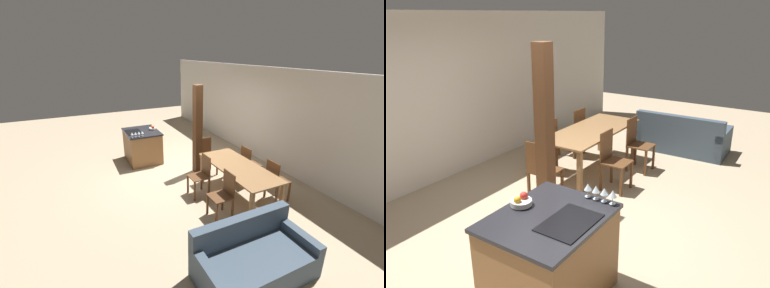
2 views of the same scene
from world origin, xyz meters
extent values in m
plane|color=tan|center=(0.00, 0.00, 0.00)|extent=(16.00, 16.00, 0.00)
cube|color=silver|center=(0.00, 2.65, 1.35)|extent=(11.20, 0.08, 2.70)
cube|color=olive|center=(-1.11, -0.60, 0.44)|extent=(1.11, 0.90, 0.87)
cube|color=#232328|center=(-1.11, -0.60, 0.89)|extent=(1.15, 0.94, 0.04)
cube|color=black|center=(-1.11, -0.82, 0.92)|extent=(0.56, 0.40, 0.01)
cylinder|color=silver|center=(-1.10, -0.26, 0.95)|extent=(0.21, 0.21, 0.05)
sphere|color=red|center=(-1.06, -0.26, 1.00)|extent=(0.08, 0.08, 0.08)
sphere|color=gold|center=(-1.15, -0.26, 1.00)|extent=(0.07, 0.07, 0.07)
cylinder|color=silver|center=(-0.61, -0.99, 0.93)|extent=(0.06, 0.06, 0.00)
cylinder|color=silver|center=(-0.61, -0.99, 0.96)|extent=(0.01, 0.01, 0.07)
cone|color=silver|center=(-0.61, -0.99, 1.03)|extent=(0.08, 0.08, 0.07)
cylinder|color=silver|center=(-0.61, -0.89, 0.93)|extent=(0.06, 0.06, 0.00)
cylinder|color=silver|center=(-0.61, -0.89, 0.96)|extent=(0.01, 0.01, 0.07)
cone|color=silver|center=(-0.61, -0.89, 1.03)|extent=(0.08, 0.08, 0.07)
cylinder|color=silver|center=(-0.61, -0.80, 0.93)|extent=(0.06, 0.06, 0.00)
cylinder|color=silver|center=(-0.61, -0.80, 0.96)|extent=(0.01, 0.01, 0.07)
cone|color=silver|center=(-0.61, -0.80, 1.03)|extent=(0.08, 0.08, 0.07)
cylinder|color=silver|center=(-0.61, -0.71, 0.93)|extent=(0.06, 0.06, 0.00)
cylinder|color=silver|center=(-0.61, -0.71, 0.96)|extent=(0.01, 0.01, 0.07)
cone|color=silver|center=(-0.61, -0.71, 1.03)|extent=(0.08, 0.08, 0.07)
cube|color=olive|center=(1.83, 0.72, 0.74)|extent=(2.04, 0.87, 0.03)
cube|color=olive|center=(0.87, 0.35, 0.36)|extent=(0.07, 0.07, 0.73)
cube|color=olive|center=(2.78, 0.35, 0.36)|extent=(0.07, 0.07, 0.73)
cube|color=olive|center=(0.87, 1.09, 0.36)|extent=(0.07, 0.07, 0.73)
cube|color=olive|center=(2.78, 1.09, 0.36)|extent=(0.07, 0.07, 0.73)
cube|color=brown|center=(1.37, -0.02, 0.46)|extent=(0.40, 0.40, 0.02)
cube|color=brown|center=(1.37, 0.17, 0.71)|extent=(0.38, 0.02, 0.47)
cube|color=brown|center=(1.19, -0.19, 0.23)|extent=(0.04, 0.04, 0.45)
cube|color=brown|center=(1.55, -0.19, 0.23)|extent=(0.04, 0.04, 0.45)
cube|color=brown|center=(1.19, 0.16, 0.23)|extent=(0.04, 0.04, 0.45)
cube|color=brown|center=(1.55, 0.16, 0.23)|extent=(0.04, 0.04, 0.45)
cube|color=brown|center=(2.29, -0.02, 0.46)|extent=(0.40, 0.40, 0.02)
cube|color=brown|center=(2.29, 0.17, 0.71)|extent=(0.38, 0.02, 0.47)
cube|color=brown|center=(2.11, -0.19, 0.23)|extent=(0.04, 0.04, 0.45)
cube|color=brown|center=(2.47, -0.19, 0.23)|extent=(0.04, 0.04, 0.45)
cube|color=brown|center=(2.11, 0.16, 0.23)|extent=(0.04, 0.04, 0.45)
cube|color=brown|center=(2.47, 0.16, 0.23)|extent=(0.04, 0.04, 0.45)
cube|color=brown|center=(1.37, 1.45, 0.46)|extent=(0.40, 0.40, 0.02)
cube|color=brown|center=(1.37, 1.26, 0.71)|extent=(0.38, 0.02, 0.47)
cube|color=brown|center=(1.55, 1.63, 0.23)|extent=(0.04, 0.04, 0.45)
cube|color=brown|center=(1.19, 1.63, 0.23)|extent=(0.04, 0.04, 0.45)
cube|color=brown|center=(1.55, 1.27, 0.23)|extent=(0.04, 0.04, 0.45)
cube|color=brown|center=(1.19, 1.27, 0.23)|extent=(0.04, 0.04, 0.45)
cube|color=brown|center=(2.29, 1.45, 0.46)|extent=(0.40, 0.40, 0.02)
cube|color=brown|center=(2.29, 1.26, 0.71)|extent=(0.38, 0.02, 0.47)
cube|color=brown|center=(2.47, 1.63, 0.23)|extent=(0.04, 0.04, 0.45)
cube|color=brown|center=(2.11, 1.63, 0.23)|extent=(0.04, 0.04, 0.45)
cube|color=brown|center=(2.47, 1.27, 0.23)|extent=(0.04, 0.04, 0.45)
cube|color=brown|center=(2.11, 1.27, 0.23)|extent=(0.04, 0.04, 0.45)
cube|color=brown|center=(0.51, 0.72, 0.46)|extent=(0.40, 0.40, 0.02)
cube|color=brown|center=(0.32, 0.72, 0.71)|extent=(0.02, 0.38, 0.47)
cube|color=brown|center=(0.69, 0.54, 0.23)|extent=(0.04, 0.04, 0.45)
cube|color=brown|center=(0.69, 0.89, 0.23)|extent=(0.04, 0.04, 0.45)
cube|color=brown|center=(0.33, 0.54, 0.23)|extent=(0.04, 0.04, 0.45)
cube|color=brown|center=(0.33, 0.89, 0.23)|extent=(0.04, 0.04, 0.45)
cube|color=#3D4C5B|center=(3.73, -0.31, 0.20)|extent=(0.89, 1.72, 0.40)
cube|color=#3D4C5B|center=(3.37, -0.31, 0.60)|extent=(0.17, 1.72, 0.40)
cube|color=#3D4C5B|center=(3.74, -1.10, 0.27)|extent=(0.89, 0.14, 0.54)
cube|color=#3D4C5B|center=(3.73, 0.48, 0.27)|extent=(0.89, 0.14, 0.54)
cube|color=#4C2D19|center=(0.27, 0.52, 1.16)|extent=(0.20, 0.20, 2.33)
camera|label=1|loc=(5.91, -2.38, 3.11)|focal=24.00mm
camera|label=2|loc=(-3.48, -2.45, 2.66)|focal=35.00mm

